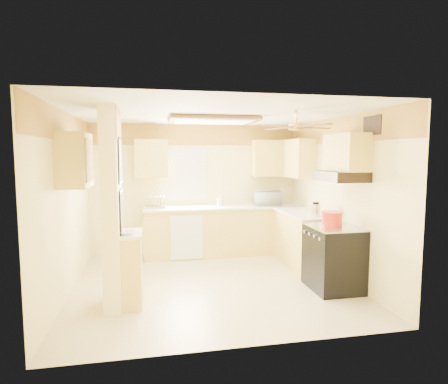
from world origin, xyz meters
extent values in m
plane|color=#CEB88F|center=(0.00, 0.00, 0.00)|extent=(4.00, 4.00, 0.00)
plane|color=white|center=(0.00, 0.00, 2.50)|extent=(4.00, 4.00, 0.00)
plane|color=#FFEB9B|center=(0.00, 1.90, 1.25)|extent=(4.00, 0.00, 4.00)
plane|color=#FFEB9B|center=(0.00, -1.90, 1.25)|extent=(4.00, 0.00, 4.00)
plane|color=#FFEB9B|center=(-2.00, 0.00, 1.25)|extent=(0.00, 3.80, 3.80)
plane|color=#FFEB9B|center=(2.00, 0.00, 1.25)|extent=(0.00, 3.80, 3.80)
cube|color=#FFC84B|center=(0.00, 1.88, 2.30)|extent=(4.00, 0.02, 0.40)
cube|color=#FFEB9B|center=(-1.35, -0.55, 1.25)|extent=(0.20, 0.70, 2.50)
cube|color=#E0CF63|center=(-1.13, -0.55, 0.45)|extent=(0.25, 0.55, 0.90)
cube|color=white|center=(-1.13, -0.55, 0.92)|extent=(0.28, 0.58, 0.04)
cube|color=#E0CF63|center=(0.50, 1.60, 0.45)|extent=(3.00, 0.60, 0.90)
cube|color=#E0CF63|center=(1.70, 0.60, 0.45)|extent=(0.60, 1.40, 0.90)
cube|color=white|center=(0.50, 1.59, 0.92)|extent=(3.04, 0.64, 0.04)
cube|color=white|center=(1.69, 0.60, 0.92)|extent=(0.64, 1.44, 0.04)
cube|color=white|center=(-0.25, 1.29, 0.43)|extent=(0.58, 0.02, 0.80)
cube|color=white|center=(-0.25, 1.89, 1.55)|extent=(0.92, 0.02, 1.02)
cube|color=white|center=(-0.25, 1.89, 1.55)|extent=(0.80, 0.02, 0.90)
cube|color=#E0CF63|center=(-0.85, 1.72, 1.85)|extent=(0.60, 0.35, 0.70)
cube|color=#E0CF63|center=(1.55, 1.72, 1.85)|extent=(0.90, 0.35, 0.70)
cube|color=#E0CF63|center=(1.82, 1.25, 1.85)|extent=(0.35, 1.00, 0.70)
cube|color=#E0CF63|center=(-1.82, -0.25, 1.85)|extent=(0.35, 0.75, 0.70)
cube|color=#E0CF63|center=(1.82, -0.55, 1.95)|extent=(0.35, 0.76, 0.52)
cube|color=black|center=(1.67, -0.55, 0.45)|extent=(0.65, 0.76, 0.90)
cube|color=silver|center=(1.67, -0.55, 0.91)|extent=(0.66, 0.77, 0.02)
cylinder|color=silver|center=(1.34, -0.80, 0.80)|extent=(0.03, 0.05, 0.05)
cylinder|color=silver|center=(1.34, -0.63, 0.80)|extent=(0.03, 0.05, 0.05)
cylinder|color=silver|center=(1.34, -0.47, 0.80)|extent=(0.03, 0.05, 0.05)
cylinder|color=silver|center=(1.34, -0.30, 0.80)|extent=(0.03, 0.05, 0.05)
cube|color=black|center=(1.74, -0.55, 1.62)|extent=(0.50, 0.76, 0.14)
cube|color=black|center=(-1.24, -0.55, 1.85)|extent=(0.02, 0.42, 0.57)
cube|color=white|center=(-1.23, -0.55, 1.85)|extent=(0.01, 0.37, 0.52)
cube|color=black|center=(-1.24, -0.55, 1.20)|extent=(0.02, 0.42, 0.57)
cube|color=yellow|center=(-1.23, -0.55, 1.20)|extent=(0.01, 0.37, 0.52)
cube|color=brown|center=(0.10, 0.50, 2.46)|extent=(1.35, 0.95, 0.06)
cube|color=white|center=(0.10, 0.50, 2.44)|extent=(1.15, 0.75, 0.02)
cylinder|color=gold|center=(1.00, -0.70, 2.42)|extent=(0.04, 0.04, 0.16)
cylinder|color=gold|center=(1.00, -0.70, 2.28)|extent=(0.18, 0.18, 0.08)
cube|color=brown|center=(1.30, -0.59, 2.28)|extent=(0.55, 0.28, 0.01)
cube|color=brown|center=(0.89, -0.40, 2.28)|extent=(0.28, 0.55, 0.01)
cube|color=brown|center=(0.70, -0.81, 2.28)|extent=(0.55, 0.28, 0.01)
cube|color=brown|center=(1.11, -1.00, 2.28)|extent=(0.28, 0.55, 0.01)
cube|color=black|center=(1.98, -0.90, 2.30)|extent=(0.02, 0.40, 0.25)
imported|color=white|center=(1.36, 1.57, 1.08)|extent=(0.55, 0.41, 0.28)
imported|color=white|center=(-1.16, -0.70, 0.96)|extent=(0.24, 0.24, 0.05)
cylinder|color=red|center=(1.65, -0.50, 1.00)|extent=(0.28, 0.28, 0.18)
cylinder|color=red|center=(1.65, -0.50, 1.11)|extent=(0.30, 0.30, 0.02)
cylinder|color=silver|center=(1.70, 0.14, 1.04)|extent=(0.15, 0.15, 0.20)
cylinder|color=black|center=(1.70, 0.14, 1.16)|extent=(0.10, 0.10, 0.03)
cube|color=tan|center=(-0.78, 1.64, 0.96)|extent=(0.38, 0.29, 0.04)
cube|color=tan|center=(-0.94, 1.64, 1.04)|extent=(0.02, 0.25, 0.21)
cube|color=tan|center=(-0.88, 1.64, 1.04)|extent=(0.02, 0.25, 0.21)
cube|color=tan|center=(-0.81, 1.64, 1.04)|extent=(0.02, 0.25, 0.21)
cube|color=tan|center=(-0.75, 1.64, 1.04)|extent=(0.02, 0.25, 0.21)
cube|color=tan|center=(-0.69, 1.64, 1.04)|extent=(0.02, 0.25, 0.21)
cube|color=tan|center=(-0.63, 1.64, 1.04)|extent=(0.02, 0.25, 0.21)
cylinder|color=white|center=(-0.88, 1.64, 1.04)|extent=(0.01, 0.21, 0.21)
cylinder|color=white|center=(-0.75, 1.64, 1.04)|extent=(0.01, 0.21, 0.21)
cylinder|color=white|center=(0.43, 1.65, 1.01)|extent=(0.11, 0.11, 0.13)
cylinder|color=tan|center=(0.45, 1.65, 1.05)|extent=(0.01, 0.01, 0.21)
cylinder|color=tan|center=(0.43, 1.67, 1.05)|extent=(0.01, 0.01, 0.21)
cylinder|color=tan|center=(0.41, 1.65, 1.05)|extent=(0.01, 0.01, 0.21)
cylinder|color=tan|center=(0.43, 1.63, 1.05)|extent=(0.01, 0.01, 0.21)
camera|label=1|loc=(-0.87, -5.36, 1.92)|focal=30.00mm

